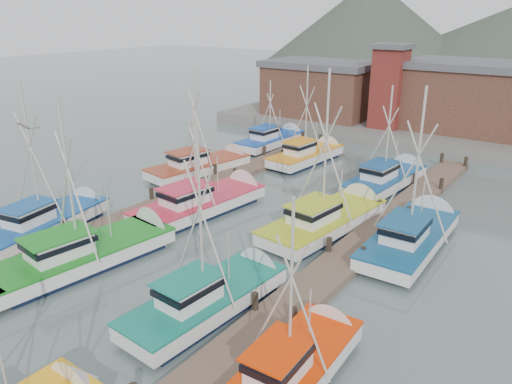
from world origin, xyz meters
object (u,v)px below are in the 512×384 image
Objects in this scene: boat_12 at (309,155)px; boat_4 at (93,251)px; lookout_tower at (389,86)px; boat_8 at (206,202)px.

boat_4 is at bearing -85.04° from boat_12.
boat_4 reaches higher than boat_12.
boat_4 is at bearing -93.32° from lookout_tower.
lookout_tower is 36.32m from boat_4.
boat_8 is (-1.99, -26.75, -4.87)m from lookout_tower.
boat_4 is 1.02× the size of boat_8.
boat_4 is at bearing -84.44° from boat_8.
boat_12 is (-0.14, 14.30, 0.00)m from boat_8.
boat_8 is 1.14× the size of boat_12.
boat_8 is (0.09, 9.18, -0.01)m from boat_4.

